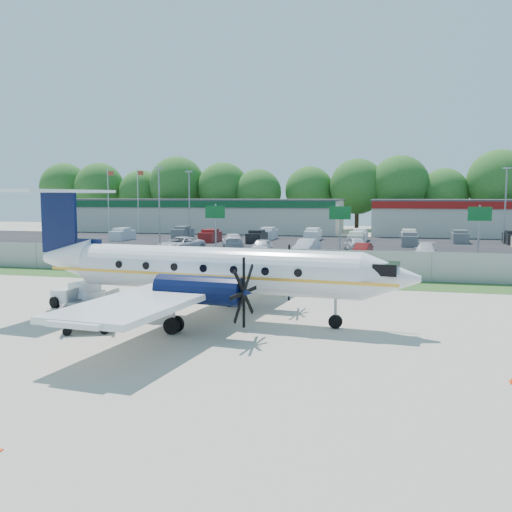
% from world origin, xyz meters
% --- Properties ---
extents(ground, '(170.00, 170.00, 0.00)m').
position_xyz_m(ground, '(0.00, 0.00, 0.00)').
color(ground, '#B9B19D').
rests_on(ground, ground).
extents(grass_verge, '(170.00, 4.00, 0.02)m').
position_xyz_m(grass_verge, '(0.00, 12.00, 0.01)').
color(grass_verge, '#2D561E').
rests_on(grass_verge, ground).
extents(access_road, '(170.00, 8.00, 0.02)m').
position_xyz_m(access_road, '(0.00, 19.00, 0.01)').
color(access_road, black).
rests_on(access_road, ground).
extents(parking_lot, '(170.00, 32.00, 0.02)m').
position_xyz_m(parking_lot, '(0.00, 40.00, 0.01)').
color(parking_lot, black).
rests_on(parking_lot, ground).
extents(perimeter_fence, '(120.00, 0.06, 1.99)m').
position_xyz_m(perimeter_fence, '(0.00, 14.00, 1.00)').
color(perimeter_fence, gray).
rests_on(perimeter_fence, ground).
extents(building_west, '(46.40, 12.40, 5.24)m').
position_xyz_m(building_west, '(-24.00, 61.98, 2.63)').
color(building_west, beige).
rests_on(building_west, ground).
extents(sign_left, '(1.80, 0.26, 5.00)m').
position_xyz_m(sign_left, '(-8.00, 22.91, 3.61)').
color(sign_left, gray).
rests_on(sign_left, ground).
extents(sign_mid, '(1.80, 0.26, 5.00)m').
position_xyz_m(sign_mid, '(3.00, 22.91, 3.61)').
color(sign_mid, gray).
rests_on(sign_mid, ground).
extents(sign_right, '(1.80, 0.26, 5.00)m').
position_xyz_m(sign_right, '(14.00, 22.91, 3.61)').
color(sign_right, gray).
rests_on(sign_right, ground).
extents(flagpole_west, '(1.06, 0.12, 10.00)m').
position_xyz_m(flagpole_west, '(-35.92, 55.00, 5.64)').
color(flagpole_west, white).
rests_on(flagpole_west, ground).
extents(flagpole_east, '(1.06, 0.12, 10.00)m').
position_xyz_m(flagpole_east, '(-30.92, 55.00, 5.64)').
color(flagpole_east, white).
rests_on(flagpole_east, ground).
extents(light_pole_nw, '(0.90, 0.35, 9.09)m').
position_xyz_m(light_pole_nw, '(-20.00, 38.00, 5.23)').
color(light_pole_nw, gray).
rests_on(light_pole_nw, ground).
extents(light_pole_sw, '(0.90, 0.35, 9.09)m').
position_xyz_m(light_pole_sw, '(-20.00, 48.00, 5.23)').
color(light_pole_sw, gray).
rests_on(light_pole_sw, ground).
extents(light_pole_se, '(0.90, 0.35, 9.09)m').
position_xyz_m(light_pole_se, '(20.00, 48.00, 5.23)').
color(light_pole_se, gray).
rests_on(light_pole_se, ground).
extents(tree_line, '(112.00, 6.00, 14.00)m').
position_xyz_m(tree_line, '(0.00, 74.00, 0.00)').
color(tree_line, '#245C1B').
rests_on(tree_line, ground).
extents(aircraft, '(19.56, 19.26, 6.02)m').
position_xyz_m(aircraft, '(-0.72, -0.38, 2.32)').
color(aircraft, white).
rests_on(aircraft, ground).
extents(pushback_tug, '(2.69, 2.20, 1.31)m').
position_xyz_m(pushback_tug, '(-8.00, 0.59, 0.63)').
color(pushback_tug, white).
rests_on(pushback_tug, ground).
extents(baggage_cart_near, '(2.46, 2.03, 1.11)m').
position_xyz_m(baggage_cart_near, '(-4.76, -4.14, 0.52)').
color(baggage_cart_near, gray).
rests_on(baggage_cart_near, ground).
extents(baggage_cart_far, '(2.24, 1.41, 1.15)m').
position_xyz_m(baggage_cart_far, '(-6.58, -0.54, 0.54)').
color(baggage_cart_far, gray).
rests_on(baggage_cart_far, ground).
extents(cone_starboard_wing, '(0.34, 0.34, 0.49)m').
position_xyz_m(cone_starboard_wing, '(-6.71, 14.49, 0.23)').
color(cone_starboard_wing, '#FF3E08').
rests_on(cone_starboard_wing, ground).
extents(road_car_west, '(5.44, 3.27, 1.41)m').
position_xyz_m(road_car_west, '(-21.58, 16.74, 0.00)').
color(road_car_west, beige).
rests_on(road_car_west, ground).
extents(road_car_mid, '(5.51, 3.28, 1.44)m').
position_xyz_m(road_car_mid, '(2.38, 21.05, 0.00)').
color(road_car_mid, '#595B5E').
rests_on(road_car_mid, ground).
extents(parked_car_a, '(4.08, 6.25, 1.60)m').
position_xyz_m(parked_car_a, '(-13.59, 28.53, 0.00)').
color(parked_car_a, silver).
rests_on(parked_car_a, ground).
extents(parked_car_b, '(2.14, 4.63, 1.54)m').
position_xyz_m(parked_car_b, '(-5.17, 28.65, 0.00)').
color(parked_car_b, silver).
rests_on(parked_car_b, ground).
extents(parked_car_c, '(2.19, 4.92, 1.57)m').
position_xyz_m(parked_car_c, '(-0.79, 29.04, 0.00)').
color(parked_car_c, silver).
rests_on(parked_car_c, ground).
extents(parked_car_d, '(1.85, 4.04, 1.28)m').
position_xyz_m(parked_car_d, '(4.54, 28.99, 0.00)').
color(parked_car_d, maroon).
rests_on(parked_car_d, ground).
extents(parked_car_e, '(2.27, 4.80, 1.35)m').
position_xyz_m(parked_car_e, '(10.28, 29.74, 0.00)').
color(parked_car_e, silver).
rests_on(parked_car_e, ground).
extents(parked_car_f, '(3.91, 5.91, 1.59)m').
position_xyz_m(parked_car_f, '(-10.03, 35.13, 0.00)').
color(parked_car_f, silver).
rests_on(parked_car_f, ground).
extents(parked_car_g, '(2.97, 4.57, 1.45)m').
position_xyz_m(parked_car_g, '(3.39, 34.89, 0.00)').
color(parked_car_g, silver).
rests_on(parked_car_g, ground).
extents(far_parking_rows, '(56.00, 10.00, 1.60)m').
position_xyz_m(far_parking_rows, '(0.00, 45.00, 0.00)').
color(far_parking_rows, gray).
rests_on(far_parking_rows, ground).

